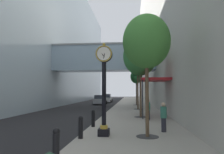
% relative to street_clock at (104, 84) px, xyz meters
% --- Properties ---
extents(ground_plane, '(110.00, 110.00, 0.00)m').
position_rel_street_clock_xyz_m(ground_plane, '(-1.27, 19.14, -2.71)').
color(ground_plane, black).
rests_on(ground_plane, ground).
extents(sidewalk_right, '(5.84, 80.00, 0.14)m').
position_rel_street_clock_xyz_m(sidewalk_right, '(1.65, 22.14, -2.64)').
color(sidewalk_right, '#9E998E').
rests_on(sidewalk_right, ground).
extents(building_block_left, '(23.39, 80.00, 24.97)m').
position_rel_street_clock_xyz_m(building_block_left, '(-13.90, 22.10, 9.72)').
color(building_block_left, '#93A8B7').
rests_on(building_block_left, ground).
extents(building_block_right, '(9.00, 80.00, 30.86)m').
position_rel_street_clock_xyz_m(building_block_right, '(9.07, 22.14, 12.72)').
color(building_block_right, '#B7B2A8').
rests_on(building_block_right, ground).
extents(street_clock, '(0.84, 0.55, 4.67)m').
position_rel_street_clock_xyz_m(street_clock, '(0.00, 0.00, 0.00)').
color(street_clock, black).
rests_on(street_clock, sidewalk_right).
extents(bollard_nearest, '(0.24, 0.24, 1.06)m').
position_rel_street_clock_xyz_m(bollard_nearest, '(-1.01, -3.86, -2.01)').
color(bollard_nearest, black).
rests_on(bollard_nearest, sidewalk_right).
extents(bollard_second, '(0.24, 0.24, 1.06)m').
position_rel_street_clock_xyz_m(bollard_second, '(-1.01, -0.68, -2.01)').
color(bollard_second, black).
rests_on(bollard_second, sidewalk_right).
extents(bollard_third, '(0.24, 0.24, 1.06)m').
position_rel_street_clock_xyz_m(bollard_third, '(-1.01, 2.49, -2.01)').
color(bollard_third, black).
rests_on(bollard_third, sidewalk_right).
extents(street_tree_near, '(2.38, 2.38, 6.07)m').
position_rel_street_clock_xyz_m(street_tree_near, '(2.14, -0.01, 2.11)').
color(street_tree_near, '#333335').
rests_on(street_tree_near, sidewalk_right).
extents(street_tree_mid_near, '(2.94, 2.94, 6.94)m').
position_rel_street_clock_xyz_m(street_tree_mid_near, '(2.14, 7.56, 2.66)').
color(street_tree_mid_near, '#333335').
rests_on(street_tree_mid_near, sidewalk_right).
extents(street_tree_mid_far, '(2.43, 2.43, 6.90)m').
position_rel_street_clock_xyz_m(street_tree_mid_far, '(2.14, 15.12, 2.90)').
color(street_tree_mid_far, '#333335').
rests_on(street_tree_mid_far, sidewalk_right).
extents(street_tree_far, '(1.89, 1.89, 5.57)m').
position_rel_street_clock_xyz_m(street_tree_far, '(2.14, 22.69, 1.86)').
color(street_tree_far, '#333335').
rests_on(street_tree_far, sidewalk_right).
extents(pedestrian_walking, '(0.46, 0.46, 1.59)m').
position_rel_street_clock_xyz_m(pedestrian_walking, '(2.63, 5.75, -1.74)').
color(pedestrian_walking, '#23232D').
rests_on(pedestrian_walking, sidewalk_right).
extents(pedestrian_by_clock, '(0.43, 0.43, 1.60)m').
position_rel_street_clock_xyz_m(pedestrian_by_clock, '(3.12, 1.29, -1.73)').
color(pedestrian_by_clock, '#23232D').
rests_on(pedestrian_by_clock, sidewalk_right).
extents(storefront_awning, '(2.40, 3.60, 3.30)m').
position_rel_street_clock_xyz_m(storefront_awning, '(3.33, 8.02, 0.57)').
color(storefront_awning, maroon).
rests_on(storefront_awning, sidewalk_right).
extents(car_silver_near, '(2.07, 4.20, 1.65)m').
position_rel_street_clock_xyz_m(car_silver_near, '(-4.08, 25.39, -1.91)').
color(car_silver_near, '#B7BABF').
rests_on(car_silver_near, ground).
extents(car_white_mid, '(2.00, 4.22, 1.73)m').
position_rel_street_clock_xyz_m(car_white_mid, '(-3.62, 31.24, -1.87)').
color(car_white_mid, silver).
rests_on(car_white_mid, ground).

